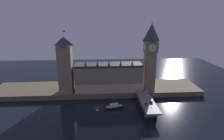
{
  "coord_description": "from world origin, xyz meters",
  "views": [
    {
      "loc": [
        3.33,
        -154.2,
        79.12
      ],
      "look_at": [
        14.64,
        20.0,
        29.45
      ],
      "focal_mm": 30.0,
      "sensor_mm": 36.0,
      "label": 1
    }
  ],
  "objects_px": {
    "clock_tower": "(150,55)",
    "street_lamp_near": "(145,104)",
    "pedestrian_near_rail": "(143,104)",
    "car_southbound_lead": "(151,102)",
    "street_lamp_far": "(138,90)",
    "car_northbound_trail": "(146,104)",
    "boat_upstream": "(114,107)",
    "victoria_tower": "(65,65)",
    "pedestrian_far_rail": "(140,97)",
    "car_southbound_trail": "(147,95)",
    "street_lamp_mid": "(154,97)"
  },
  "relations": [
    {
      "from": "car_southbound_lead",
      "to": "boat_upstream",
      "type": "height_order",
      "value": "car_southbound_lead"
    },
    {
      "from": "pedestrian_far_rail",
      "to": "street_lamp_far",
      "type": "relative_size",
      "value": 0.24
    },
    {
      "from": "clock_tower",
      "to": "car_northbound_trail",
      "type": "bearing_deg",
      "value": -107.25
    },
    {
      "from": "car_northbound_trail",
      "to": "boat_upstream",
      "type": "height_order",
      "value": "car_northbound_trail"
    },
    {
      "from": "street_lamp_mid",
      "to": "street_lamp_near",
      "type": "bearing_deg",
      "value": -127.92
    },
    {
      "from": "victoria_tower",
      "to": "car_southbound_trail",
      "type": "xyz_separation_m",
      "value": [
        78.3,
        -21.15,
        -25.02
      ]
    },
    {
      "from": "street_lamp_near",
      "to": "pedestrian_near_rail",
      "type": "bearing_deg",
      "value": 86.69
    },
    {
      "from": "street_lamp_near",
      "to": "street_lamp_far",
      "type": "bearing_deg",
      "value": 90.0
    },
    {
      "from": "pedestrian_near_rail",
      "to": "pedestrian_far_rail",
      "type": "relative_size",
      "value": 0.96
    },
    {
      "from": "street_lamp_near",
      "to": "car_northbound_trail",
      "type": "bearing_deg",
      "value": 68.21
    },
    {
      "from": "car_southbound_trail",
      "to": "pedestrian_near_rail",
      "type": "distance_m",
      "value": 21.39
    },
    {
      "from": "car_southbound_lead",
      "to": "pedestrian_near_rail",
      "type": "distance_m",
      "value": 8.91
    },
    {
      "from": "clock_tower",
      "to": "street_lamp_near",
      "type": "bearing_deg",
      "value": -108.02
    },
    {
      "from": "car_southbound_lead",
      "to": "car_southbound_trail",
      "type": "height_order",
      "value": "car_southbound_trail"
    },
    {
      "from": "car_southbound_lead",
      "to": "boat_upstream",
      "type": "bearing_deg",
      "value": 168.75
    },
    {
      "from": "boat_upstream",
      "to": "street_lamp_near",
      "type": "bearing_deg",
      "value": -36.3
    },
    {
      "from": "car_southbound_lead",
      "to": "car_northbound_trail",
      "type": "bearing_deg",
      "value": -149.22
    },
    {
      "from": "street_lamp_far",
      "to": "boat_upstream",
      "type": "xyz_separation_m",
      "value": [
        -23.37,
        -12.27,
        -10.15
      ]
    },
    {
      "from": "car_northbound_trail",
      "to": "street_lamp_far",
      "type": "relative_size",
      "value": 0.59
    },
    {
      "from": "clock_tower",
      "to": "car_northbound_trail",
      "type": "xyz_separation_m",
      "value": [
        -12.01,
        -38.67,
        -33.9
      ]
    },
    {
      "from": "car_southbound_lead",
      "to": "street_lamp_near",
      "type": "relative_size",
      "value": 0.58
    },
    {
      "from": "victoria_tower",
      "to": "car_southbound_trail",
      "type": "height_order",
      "value": "victoria_tower"
    },
    {
      "from": "car_southbound_trail",
      "to": "pedestrian_near_rail",
      "type": "height_order",
      "value": "pedestrian_near_rail"
    },
    {
      "from": "car_southbound_trail",
      "to": "clock_tower",
      "type": "bearing_deg",
      "value": 71.19
    },
    {
      "from": "pedestrian_far_rail",
      "to": "boat_upstream",
      "type": "relative_size",
      "value": 0.1
    },
    {
      "from": "car_northbound_trail",
      "to": "boat_upstream",
      "type": "xyz_separation_m",
      "value": [
        -26.44,
        9.5,
        -6.52
      ]
    },
    {
      "from": "victoria_tower",
      "to": "street_lamp_mid",
      "type": "relative_size",
      "value": 10.43
    },
    {
      "from": "street_lamp_near",
      "to": "boat_upstream",
      "type": "bearing_deg",
      "value": 143.7
    },
    {
      "from": "car_northbound_trail",
      "to": "street_lamp_far",
      "type": "distance_m",
      "value": 22.28
    },
    {
      "from": "clock_tower",
      "to": "street_lamp_mid",
      "type": "relative_size",
      "value": 11.77
    },
    {
      "from": "victoria_tower",
      "to": "street_lamp_far",
      "type": "relative_size",
      "value": 8.87
    },
    {
      "from": "car_northbound_trail",
      "to": "street_lamp_mid",
      "type": "height_order",
      "value": "street_lamp_mid"
    },
    {
      "from": "victoria_tower",
      "to": "pedestrian_far_rail",
      "type": "height_order",
      "value": "victoria_tower"
    },
    {
      "from": "car_northbound_trail",
      "to": "pedestrian_near_rail",
      "type": "height_order",
      "value": "pedestrian_near_rail"
    },
    {
      "from": "car_southbound_lead",
      "to": "street_lamp_far",
      "type": "bearing_deg",
      "value": 114.31
    },
    {
      "from": "car_northbound_trail",
      "to": "street_lamp_mid",
      "type": "relative_size",
      "value": 0.7
    },
    {
      "from": "victoria_tower",
      "to": "street_lamp_near",
      "type": "relative_size",
      "value": 9.14
    },
    {
      "from": "car_southbound_lead",
      "to": "street_lamp_far",
      "type": "relative_size",
      "value": 0.56
    },
    {
      "from": "car_southbound_trail",
      "to": "pedestrian_near_rail",
      "type": "bearing_deg",
      "value": -111.97
    },
    {
      "from": "street_lamp_near",
      "to": "street_lamp_mid",
      "type": "height_order",
      "value": "street_lamp_near"
    },
    {
      "from": "pedestrian_near_rail",
      "to": "car_northbound_trail",
      "type": "bearing_deg",
      "value": 15.73
    },
    {
      "from": "boat_upstream",
      "to": "car_southbound_lead",
      "type": "bearing_deg",
      "value": -11.25
    },
    {
      "from": "car_southbound_lead",
      "to": "street_lamp_near",
      "type": "distance_m",
      "value": 14.18
    },
    {
      "from": "clock_tower",
      "to": "boat_upstream",
      "type": "xyz_separation_m",
      "value": [
        -38.45,
        -29.18,
        -40.43
      ]
    },
    {
      "from": "car_southbound_lead",
      "to": "street_lamp_mid",
      "type": "relative_size",
      "value": 0.66
    },
    {
      "from": "pedestrian_far_rail",
      "to": "street_lamp_near",
      "type": "bearing_deg",
      "value": -91.05
    },
    {
      "from": "clock_tower",
      "to": "car_southbound_lead",
      "type": "height_order",
      "value": "clock_tower"
    },
    {
      "from": "victoria_tower",
      "to": "street_lamp_mid",
      "type": "bearing_deg",
      "value": -22.19
    },
    {
      "from": "pedestrian_near_rail",
      "to": "street_lamp_near",
      "type": "xyz_separation_m",
      "value": [
        -0.4,
        -6.92,
        3.38
      ]
    },
    {
      "from": "car_northbound_trail",
      "to": "car_southbound_trail",
      "type": "bearing_deg",
      "value": 74.39
    }
  ]
}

